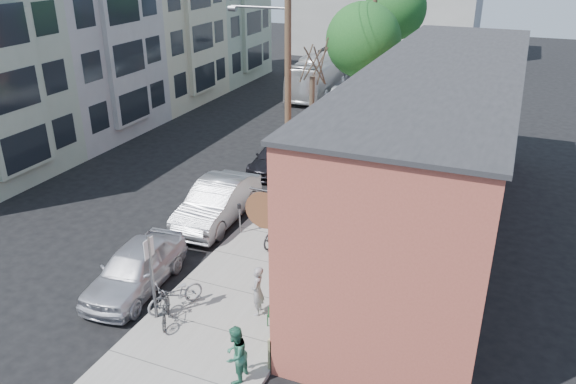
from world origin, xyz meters
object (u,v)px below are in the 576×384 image
at_px(car_3, 316,125).
at_px(bus, 322,73).
at_px(cyclist, 279,220).
at_px(car_2, 276,158).
at_px(parking_meter_far, 311,149).
at_px(patio_chair_b, 276,312).
at_px(patron_green, 235,355).
at_px(parked_bike_b, 176,295).
at_px(tree_leafy_far, 395,9).
at_px(parking_meter_near, 239,214).
at_px(sign_post, 151,270).
at_px(car_0, 135,268).
at_px(patron_grey, 258,291).
at_px(car_4, 343,101).
at_px(tree_leafy_mid, 363,40).
at_px(tree_bare, 311,128).
at_px(car_1, 217,202).
at_px(utility_pole_near, 287,77).
at_px(parked_bike_a, 166,309).
at_px(patio_chair_a, 296,284).

height_order(car_3, bus, bus).
distance_m(cyclist, car_2, 7.82).
xyz_separation_m(parking_meter_far, patio_chair_b, (3.61, -12.69, -0.39)).
bearing_deg(patron_green, parked_bike_b, -123.03).
bearing_deg(tree_leafy_far, patio_chair_b, -83.73).
bearing_deg(bus, parking_meter_near, -81.06).
bearing_deg(sign_post, patron_green, -22.65).
distance_m(parking_meter_far, car_0, 12.61).
distance_m(patio_chair_b, patron_grey, 0.87).
distance_m(parking_meter_near, car_4, 18.23).
bearing_deg(parking_meter_near, tree_leafy_far, 88.64).
height_order(cyclist, bus, bus).
xyz_separation_m(tree_leafy_mid, cyclist, (1.15, -15.07, -4.28)).
bearing_deg(parked_bike_b, car_2, 127.50).
height_order(tree_bare, patron_green, tree_bare).
bearing_deg(car_1, sign_post, -79.19).
xyz_separation_m(cyclist, car_4, (-3.15, 18.29, -0.31)).
xyz_separation_m(sign_post, car_4, (-1.55, 23.98, -1.03)).
relative_size(sign_post, patron_green, 1.73).
relative_size(patron_grey, car_1, 0.31).
bearing_deg(patron_green, tree_leafy_mid, -172.04).
distance_m(tree_leafy_mid, patio_chair_b, 20.50).
bearing_deg(patio_chair_b, utility_pole_near, 86.96).
bearing_deg(patio_chair_b, car_3, 82.45).
height_order(tree_leafy_far, parked_bike_a, tree_leafy_far).
xyz_separation_m(patio_chair_b, car_4, (-5.06, 22.91, 0.21)).
distance_m(patron_grey, cyclist, 4.49).
relative_size(parked_bike_b, car_4, 0.39).
height_order(cyclist, parked_bike_a, cyclist).
bearing_deg(parked_bike_b, tree_leafy_mid, 118.06).
bearing_deg(patio_chair_b, tree_leafy_mid, 75.08).
bearing_deg(parked_bike_a, patio_chair_b, -6.10).
height_order(parked_bike_a, car_4, car_4).
height_order(patron_green, car_1, patron_green).
xyz_separation_m(sign_post, patron_green, (3.48, -1.45, -0.87)).
xyz_separation_m(parking_meter_near, tree_bare, (0.55, 6.47, 1.61)).
distance_m(car_2, car_3, 5.70).
distance_m(parked_bike_b, car_0, 2.05).
bearing_deg(car_0, patron_green, -32.90).
bearing_deg(tree_leafy_mid, patio_chair_a, -80.41).
height_order(parking_meter_near, parked_bike_b, parking_meter_near).
bearing_deg(parking_meter_near, car_3, 96.52).
xyz_separation_m(cyclist, car_0, (-3.23, -4.44, -0.33)).
bearing_deg(patio_chair_a, utility_pole_near, 118.09).
bearing_deg(patio_chair_a, car_4, 106.85).
relative_size(patron_green, car_2, 0.37).
relative_size(patron_green, car_3, 0.32).
xyz_separation_m(sign_post, patio_chair_a, (3.51, 2.66, -1.24)).
relative_size(parking_meter_far, patron_grey, 0.77).
xyz_separation_m(patron_grey, car_2, (-4.40, 11.43, -0.32)).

